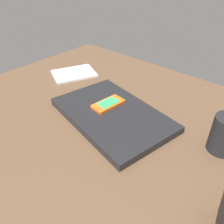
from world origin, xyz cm
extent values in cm
cube|color=brown|center=(0.00, 0.00, 1.50)|extent=(120.00, 80.00, 3.00)
cube|color=black|center=(6.59, 1.80, 4.07)|extent=(38.76, 28.86, 2.14)
cube|color=orange|center=(9.68, 0.28, 5.61)|extent=(6.08, 10.44, 0.93)
cube|color=#33A566|center=(9.68, 0.28, 6.14)|extent=(4.55, 6.57, 0.14)
cube|color=white|center=(37.40, -10.03, 3.40)|extent=(17.59, 19.71, 0.80)
camera|label=1|loc=(-29.81, 43.02, 43.59)|focal=36.78mm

